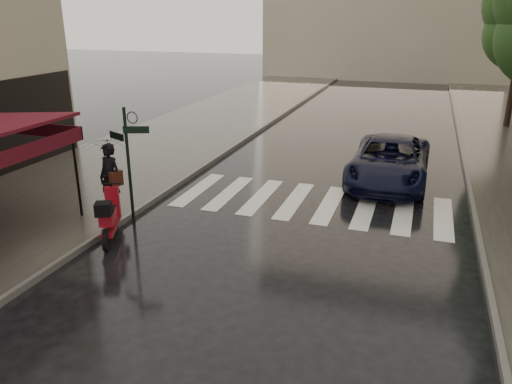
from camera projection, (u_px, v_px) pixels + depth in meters
The scene contains 9 objects.
ground at pixel (106, 284), 10.30m from camera, with size 120.00×120.00×0.00m, color black.
sidewalk_near at pixel (178, 137), 22.34m from camera, with size 6.00×60.00×0.12m, color #38332D.
curb_near at pixel (242, 142), 21.41m from camera, with size 0.12×60.00×0.16m, color #595651.
curb_far at pixel (464, 160), 18.72m from camera, with size 0.12×60.00×0.16m, color #595651.
crosswalk at pixel (312, 202), 14.74m from camera, with size 7.85×3.20×0.01m.
signpost at pixel (128, 157), 12.71m from camera, with size 1.17×0.29×3.10m.
pedestrian_with_umbrella at pixel (107, 151), 13.19m from camera, with size 1.40×1.41×2.59m.
scooter at pixel (109, 218), 12.16m from camera, with size 1.00×1.76×1.24m.
parked_car at pixel (389, 161), 16.33m from camera, with size 2.42×5.24×1.46m, color black.
Camera 1 is at (5.84, -7.58, 5.27)m, focal length 35.00 mm.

